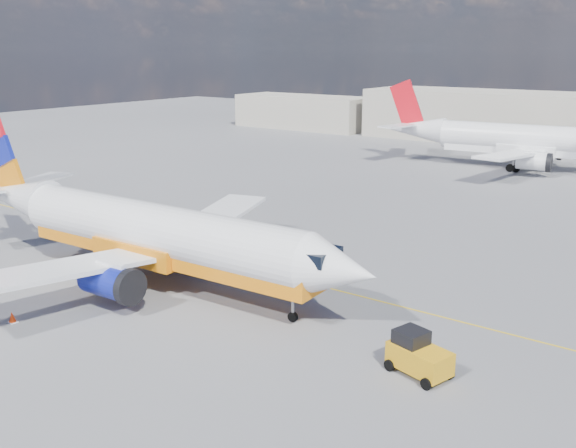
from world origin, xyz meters
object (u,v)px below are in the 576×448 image
Objects in this scene: gse_tug at (418,355)px; traffic_cone at (12,317)px; second_jet at (528,141)px; main_jet at (148,232)px.

gse_tug reaches higher than traffic_cone.
gse_tug is (11.91, -56.27, -2.60)m from second_jet.
main_jet is at bearing 81.35° from traffic_cone.
gse_tug is at bearing 21.09° from traffic_cone.
second_jet is 57.58m from gse_tug.
second_jet reaches higher than gse_tug.
traffic_cone is at bearing -100.93° from main_jet.
second_jet is at bearing 117.37° from gse_tug.
second_jet is at bearing 80.16° from main_jet.
traffic_cone is at bearing -143.49° from gse_tug.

